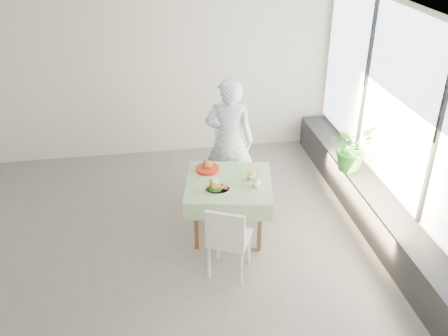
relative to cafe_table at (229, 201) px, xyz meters
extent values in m
plane|color=#5F5D5A|center=(-0.92, -0.04, -0.46)|extent=(6.00, 6.00, 0.00)
plane|color=white|center=(-0.92, -0.04, 2.34)|extent=(6.00, 6.00, 0.00)
cube|color=silver|center=(-0.92, 2.46, 0.94)|extent=(6.00, 0.02, 2.80)
cube|color=silver|center=(-0.92, -2.54, 0.94)|extent=(6.00, 0.02, 2.80)
cube|color=silver|center=(2.08, -0.04, 0.94)|extent=(0.02, 5.00, 2.80)
cube|color=#D1E0F9|center=(2.05, -0.04, 1.19)|extent=(0.01, 4.80, 2.18)
cube|color=black|center=(1.88, -0.04, -0.21)|extent=(0.40, 4.80, 0.50)
cube|color=brown|center=(0.00, 0.00, 0.25)|extent=(1.05, 1.05, 0.04)
cube|color=white|center=(0.00, 0.00, 0.28)|extent=(1.22, 1.22, 0.01)
cube|color=white|center=(0.20, 0.78, 0.03)|extent=(0.49, 0.49, 0.04)
cube|color=white|center=(0.21, 0.99, 0.28)|extent=(0.46, 0.07, 0.46)
cube|color=white|center=(-0.12, -0.78, 0.00)|extent=(0.58, 0.58, 0.04)
cube|color=white|center=(-0.21, -0.96, 0.24)|extent=(0.41, 0.22, 0.43)
imported|color=#85B5D6|center=(0.14, 0.78, 0.45)|extent=(0.75, 0.59, 1.82)
cylinder|color=white|center=(-0.16, -0.18, 0.29)|extent=(0.30, 0.30, 0.02)
cylinder|color=#124B13|center=(-0.20, -0.18, 0.30)|extent=(0.16, 0.16, 0.02)
ellipsoid|color=#A26D27|center=(-0.20, -0.18, 0.35)|extent=(0.14, 0.13, 0.11)
ellipsoid|color=white|center=(-0.20, -0.18, 0.40)|extent=(0.10, 0.09, 0.07)
cylinder|color=#9A110E|center=(-0.07, -0.20, 0.31)|extent=(0.05, 0.05, 0.03)
cylinder|color=white|center=(0.28, 0.01, 0.35)|extent=(0.09, 0.09, 0.14)
cylinder|color=#FFA815|center=(0.28, 0.01, 0.33)|extent=(0.08, 0.08, 0.10)
cylinder|color=white|center=(0.28, 0.01, 0.42)|extent=(0.10, 0.10, 0.01)
cylinder|color=yellow|center=(0.29, 0.01, 0.47)|extent=(0.01, 0.03, 0.19)
cylinder|color=white|center=(0.31, -0.17, 0.35)|extent=(0.10, 0.10, 0.14)
cylinder|color=beige|center=(0.31, -0.17, 0.34)|extent=(0.09, 0.09, 0.11)
cylinder|color=white|center=(0.31, -0.17, 0.43)|extent=(0.11, 0.11, 0.01)
cylinder|color=yellow|center=(0.31, -0.17, 0.48)|extent=(0.01, 0.04, 0.20)
cylinder|color=#B52312|center=(-0.22, 0.31, 0.31)|extent=(0.30, 0.30, 0.05)
cylinder|color=white|center=(-0.22, 0.31, 0.32)|extent=(0.25, 0.25, 0.02)
ellipsoid|color=#A26D27|center=(-0.22, 0.31, 0.37)|extent=(0.13, 0.13, 0.11)
imported|color=#257028|center=(1.78, 0.49, 0.37)|extent=(0.78, 0.75, 0.66)
camera|label=1|loc=(-0.92, -5.23, 3.38)|focal=40.00mm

